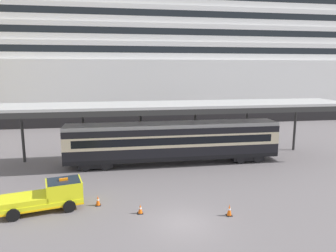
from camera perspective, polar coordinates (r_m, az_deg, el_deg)
name	(u,v)px	position (r m, az deg, el deg)	size (l,w,h in m)	color
ground_plane	(183,223)	(20.11, 2.77, -17.21)	(400.00, 400.00, 0.00)	slate
cruise_ship	(190,57)	(65.89, 3.99, 12.35)	(160.37, 24.15, 35.44)	black
platform_canopy	(173,106)	(30.96, 0.86, 3.58)	(35.60, 5.87, 5.98)	#B6B6B6
train_carriage	(173,141)	(31.09, 0.99, -2.74)	(20.87, 2.81, 4.11)	black
service_truck	(50,195)	(22.95, -20.64, -11.60)	(5.52, 3.14, 2.02)	yellow
traffic_cone_near	(140,209)	(21.24, -5.05, -14.75)	(0.36, 0.36, 0.63)	black
traffic_cone_mid	(229,210)	(21.22, 11.05, -14.72)	(0.36, 0.36, 0.77)	black
traffic_cone_far	(98,201)	(22.78, -12.57, -13.04)	(0.36, 0.36, 0.73)	black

